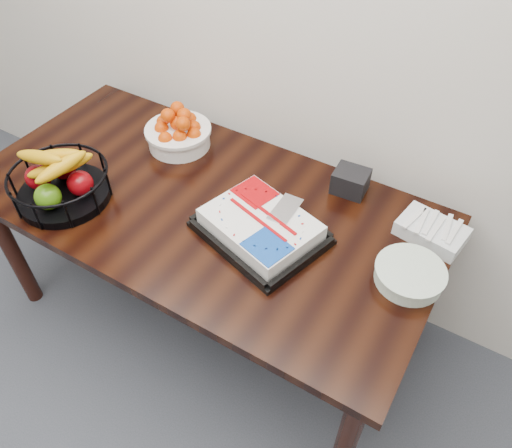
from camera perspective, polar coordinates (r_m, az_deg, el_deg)
The scene contains 7 objects.
table at distance 1.96m, azimuth -6.18°, elevation 0.79°, with size 1.80×0.90×0.75m.
cake_tray at distance 1.73m, azimuth 0.53°, elevation -0.32°, with size 0.50×0.44×0.09m.
tangerine_bowl at distance 2.14m, azimuth -8.91°, elevation 10.54°, with size 0.28×0.28×0.18m.
fruit_basket at distance 1.98m, azimuth -21.48°, elevation 4.48°, with size 0.36×0.36×0.19m.
plate_stack at distance 1.68m, azimuth 17.13°, elevation -5.58°, with size 0.23×0.23×0.06m.
fork_bag at distance 1.84m, azimuth 19.44°, elevation -0.71°, with size 0.25×0.18×0.06m.
napkin_box at distance 1.93m, azimuth 10.75°, elevation 4.83°, with size 0.13×0.11×0.09m, color black.
Camera 1 is at (0.89, 0.93, 2.03)m, focal length 35.00 mm.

